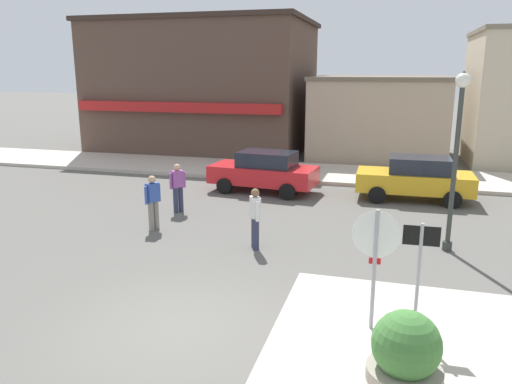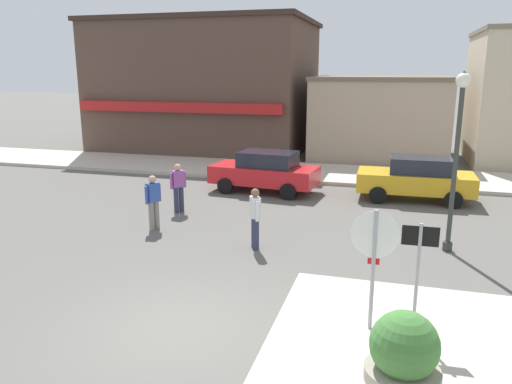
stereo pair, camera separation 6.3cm
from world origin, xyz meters
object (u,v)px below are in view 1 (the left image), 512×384
(parked_car_second, at_px, (415,178))
(lamp_post, at_px, (458,137))
(stop_sign, at_px, (375,254))
(pedestrian_crossing_near, at_px, (153,201))
(parked_car_nearest, at_px, (264,171))
(planter, at_px, (405,355))
(pedestrian_kerb_side, at_px, (178,186))
(pedestrian_crossing_far, at_px, (255,217))
(one_way_sign, at_px, (419,267))

(parked_car_second, bearing_deg, lamp_post, -82.45)
(lamp_post, height_order, parked_car_second, lamp_post)
(stop_sign, relative_size, pedestrian_crossing_near, 1.43)
(lamp_post, xyz_separation_m, parked_car_nearest, (-6.18, 4.90, -2.15))
(stop_sign, height_order, parked_car_nearest, stop_sign)
(planter, bearing_deg, parked_car_second, 87.73)
(pedestrian_kerb_side, bearing_deg, stop_sign, -44.11)
(lamp_post, height_order, pedestrian_kerb_side, lamp_post)
(pedestrian_crossing_far, distance_m, pedestrian_kerb_side, 4.25)
(planter, xyz_separation_m, parked_car_nearest, (-5.04, 11.23, 0.25))
(one_way_sign, xyz_separation_m, parked_car_nearest, (-5.23, 9.70, -0.52))
(lamp_post, bearing_deg, parked_car_second, 97.55)
(stop_sign, xyz_separation_m, one_way_sign, (0.73, 0.09, -0.19))
(stop_sign, height_order, pedestrian_crossing_far, stop_sign)
(parked_car_second, distance_m, pedestrian_kerb_side, 8.38)
(one_way_sign, xyz_separation_m, planter, (-0.18, -1.53, -0.77))
(pedestrian_kerb_side, bearing_deg, parked_car_nearest, 60.29)
(parked_car_nearest, distance_m, parked_car_second, 5.51)
(stop_sign, distance_m, pedestrian_kerb_side, 9.07)
(stop_sign, relative_size, parked_car_nearest, 0.55)
(one_way_sign, xyz_separation_m, pedestrian_crossing_far, (-3.87, 3.60, -0.46))
(lamp_post, height_order, parked_car_nearest, lamp_post)
(planter, bearing_deg, parked_car_nearest, 114.19)
(one_way_sign, bearing_deg, planter, -96.82)
(pedestrian_crossing_near, bearing_deg, planter, -40.10)
(pedestrian_crossing_near, relative_size, pedestrian_crossing_far, 1.00)
(one_way_sign, relative_size, pedestrian_crossing_near, 1.30)
(lamp_post, relative_size, pedestrian_crossing_near, 2.82)
(lamp_post, xyz_separation_m, pedestrian_crossing_far, (-4.83, -1.20, -2.09))
(one_way_sign, relative_size, planter, 1.71)
(pedestrian_crossing_near, height_order, pedestrian_kerb_side, same)
(planter, distance_m, pedestrian_kerb_side, 10.47)
(lamp_post, bearing_deg, pedestrian_crossing_near, -176.80)
(one_way_sign, relative_size, parked_car_nearest, 0.51)
(parked_car_nearest, relative_size, pedestrian_crossing_near, 2.58)
(parked_car_nearest, bearing_deg, parked_car_second, 2.69)
(lamp_post, distance_m, pedestrian_kerb_side, 8.56)
(pedestrian_crossing_near, height_order, pedestrian_crossing_far, same)
(one_way_sign, distance_m, parked_car_second, 9.97)
(parked_car_nearest, xyz_separation_m, pedestrian_crossing_far, (1.35, -6.10, 0.06))
(lamp_post, bearing_deg, pedestrian_kerb_side, 170.20)
(one_way_sign, relative_size, pedestrian_crossing_far, 1.30)
(stop_sign, relative_size, planter, 1.88)
(pedestrian_crossing_near, distance_m, pedestrian_crossing_far, 3.37)
(pedestrian_crossing_far, relative_size, pedestrian_kerb_side, 1.00)
(stop_sign, xyz_separation_m, planter, (0.54, -1.45, -0.96))
(pedestrian_crossing_near, distance_m, pedestrian_kerb_side, 1.87)
(parked_car_second, height_order, pedestrian_crossing_far, pedestrian_crossing_far)
(stop_sign, distance_m, pedestrian_crossing_far, 4.89)
(parked_car_nearest, xyz_separation_m, pedestrian_kerb_side, (-1.99, -3.49, 0.06))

